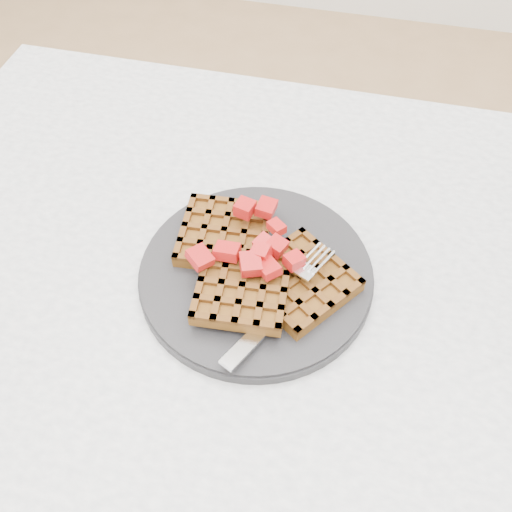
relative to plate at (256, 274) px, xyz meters
name	(u,v)px	position (x,y,z in m)	size (l,w,h in m)	color
ground	(309,511)	(0.12, -0.03, -0.76)	(4.00, 4.00, 0.00)	tan
table	(347,373)	(0.12, -0.03, -0.12)	(1.20, 0.80, 0.75)	white
plate	(256,274)	(0.00, 0.00, 0.00)	(0.26, 0.26, 0.02)	black
waffles	(255,266)	(0.00, 0.00, 0.02)	(0.22, 0.18, 0.03)	brown
strawberry_pile	(256,248)	(0.00, 0.00, 0.05)	(0.15, 0.15, 0.02)	#9D0003
fork	(286,302)	(0.04, -0.04, 0.02)	(0.02, 0.18, 0.02)	silver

